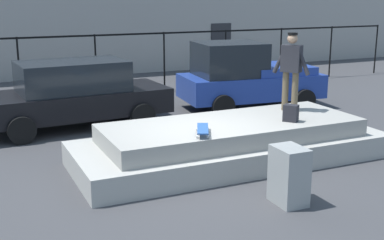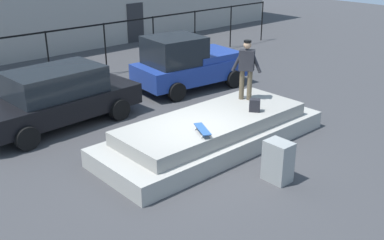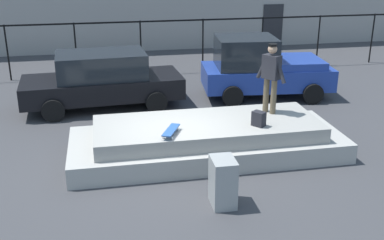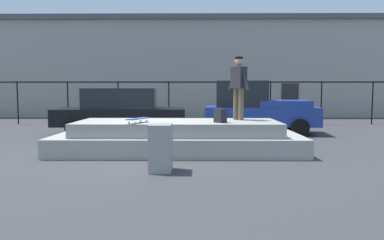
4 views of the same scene
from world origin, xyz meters
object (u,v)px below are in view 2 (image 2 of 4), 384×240
at_px(skateboarder, 246,66).
at_px(backpack, 255,105).
at_px(car_blue_pickup_mid, 187,63).
at_px(utility_box, 278,161).
at_px(car_black_sedan_near, 57,97).
at_px(skateboard, 202,129).

bearing_deg(skateboarder, backpack, -123.63).
bearing_deg(car_blue_pickup_mid, utility_box, -114.86).
relative_size(skateboarder, car_blue_pickup_mid, 0.40).
xyz_separation_m(skateboarder, car_blue_pickup_mid, (1.12, 3.77, -0.84)).
height_order(skateboarder, backpack, skateboarder).
relative_size(car_black_sedan_near, utility_box, 5.10).
bearing_deg(car_black_sedan_near, utility_box, -71.64).
xyz_separation_m(backpack, car_black_sedan_near, (-3.41, 4.50, -0.13)).
bearing_deg(backpack, skateboard, 56.63).
distance_m(skateboard, car_black_sedan_near, 4.84).
xyz_separation_m(backpack, utility_box, (-1.31, -1.84, -0.51)).
distance_m(backpack, car_blue_pickup_mid, 4.89).
distance_m(skateboarder, skateboard, 2.89).
distance_m(car_blue_pickup_mid, utility_box, 7.10).
bearing_deg(skateboard, skateboarder, 20.48).
bearing_deg(skateboarder, car_blue_pickup_mid, 73.39).
bearing_deg(car_blue_pickup_mid, skateboard, -128.03).
height_order(backpack, utility_box, backpack).
xyz_separation_m(skateboarder, skateboard, (-2.58, -0.96, -0.88)).
bearing_deg(car_black_sedan_near, skateboard, -73.40).
bearing_deg(backpack, car_black_sedan_near, -0.11).
bearing_deg(backpack, car_blue_pickup_mid, -57.30).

